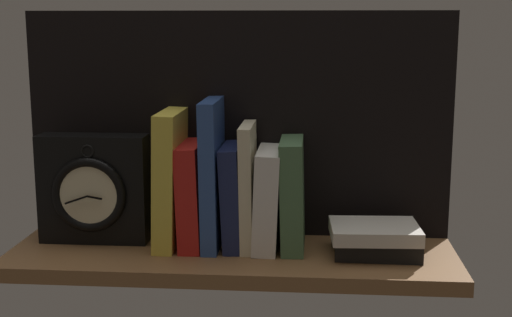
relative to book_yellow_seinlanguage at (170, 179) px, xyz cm
name	(u,v)px	position (x,y,z in cm)	size (l,w,h in cm)	color
ground_plane	(232,258)	(11.12, -3.39, -13.09)	(76.84, 23.40, 2.50)	brown
back_panel	(238,125)	(11.12, 7.71, 8.55)	(76.84, 1.20, 40.78)	black
book_yellow_seinlanguage	(170,179)	(0.00, 0.00, 0.00)	(3.55, 14.21, 23.68)	gold
book_red_requiem	(193,195)	(3.95, 0.00, -2.77)	(3.74, 13.63, 18.14)	red
book_blue_modern	(213,174)	(7.48, 0.00, 1.02)	(2.73, 13.98, 25.73)	#2D4C8E
book_navy_bierce	(231,196)	(10.75, 0.00, -2.90)	(3.21, 12.50, 17.88)	#192147
book_cream_twain	(248,186)	(13.72, 0.00, -1.05)	(2.12, 12.61, 21.59)	beige
book_white_catcher	(268,199)	(17.13, 0.00, -3.21)	(4.10, 13.97, 17.26)	silver
book_green_romantic	(292,194)	(21.40, 0.00, -2.34)	(3.83, 13.51, 19.00)	#476B44
framed_clock	(93,189)	(-13.92, 0.26, -2.24)	(19.30, 6.82, 19.30)	black
book_stack_side	(376,239)	(35.69, -2.84, -9.14)	(15.51, 12.82, 5.33)	black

